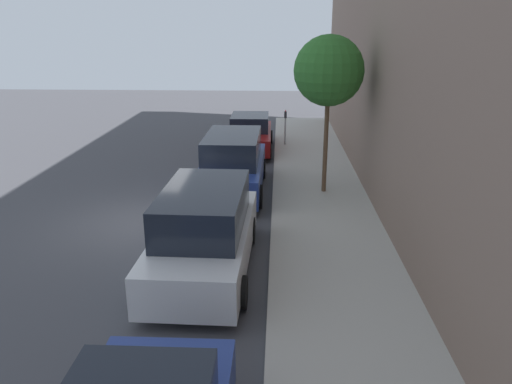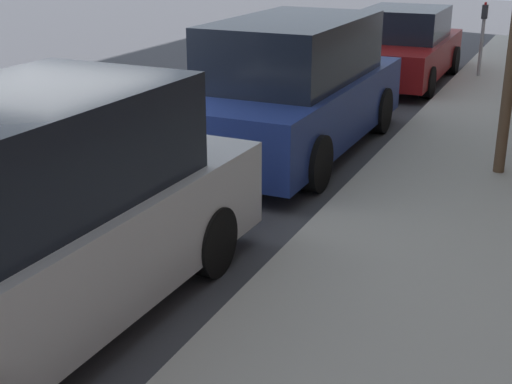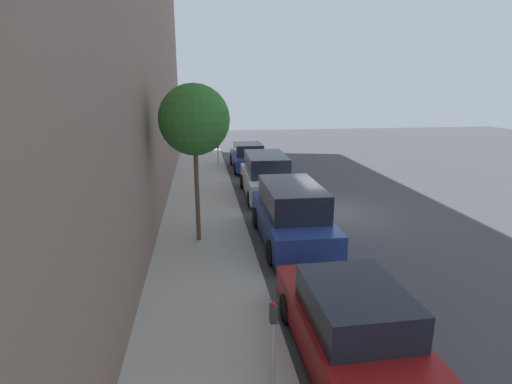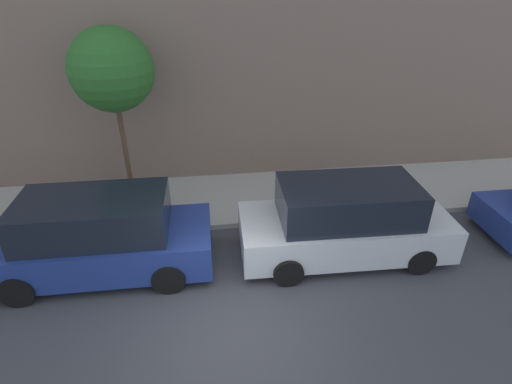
{
  "view_description": "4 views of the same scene",
  "coord_description": "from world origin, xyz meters",
  "px_view_note": "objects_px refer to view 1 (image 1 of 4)",
  "views": [
    {
      "loc": [
        3.67,
        -12.65,
        5.12
      ],
      "look_at": [
        3.09,
        -0.24,
        1.0
      ],
      "focal_mm": 35.0,
      "sensor_mm": 36.0,
      "label": 1
    },
    {
      "loc": [
        5.85,
        -6.59,
        3.01
      ],
      "look_at": [
        3.58,
        -1.56,
        1.0
      ],
      "focal_mm": 50.0,
      "sensor_mm": 36.0,
      "label": 2
    },
    {
      "loc": [
        4.97,
        14.46,
        4.87
      ],
      "look_at": [
        2.97,
        0.2,
        1.0
      ],
      "focal_mm": 28.0,
      "sensor_mm": 36.0,
      "label": 3
    },
    {
      "loc": [
        -5.35,
        0.27,
        6.08
      ],
      "look_at": [
        3.63,
        -0.89,
        1.0
      ],
      "focal_mm": 28.0,
      "sensor_mm": 36.0,
      "label": 4
    }
  ],
  "objects_px": {
    "parked_minivan_second": "(205,232)",
    "parking_meter_far": "(285,124)",
    "parked_minivan_third": "(233,164)",
    "street_tree": "(329,71)",
    "parked_sedan_fourth": "(250,134)"
  },
  "relations": [
    {
      "from": "parked_minivan_second",
      "to": "street_tree",
      "type": "bearing_deg",
      "value": 60.45
    },
    {
      "from": "parked_minivan_third",
      "to": "parked_sedan_fourth",
      "type": "xyz_separation_m",
      "value": [
        0.22,
        5.76,
        -0.19
      ]
    },
    {
      "from": "parked_minivan_second",
      "to": "parking_meter_far",
      "type": "distance_m",
      "value": 12.06
    },
    {
      "from": "parked_minivan_third",
      "to": "street_tree",
      "type": "height_order",
      "value": "street_tree"
    },
    {
      "from": "parked_sedan_fourth",
      "to": "street_tree",
      "type": "bearing_deg",
      "value": -65.83
    },
    {
      "from": "parked_minivan_second",
      "to": "parking_meter_far",
      "type": "relative_size",
      "value": 3.26
    },
    {
      "from": "parked_minivan_third",
      "to": "parked_sedan_fourth",
      "type": "relative_size",
      "value": 1.09
    },
    {
      "from": "parked_minivan_second",
      "to": "parking_meter_far",
      "type": "height_order",
      "value": "parked_minivan_second"
    },
    {
      "from": "parked_sedan_fourth",
      "to": "street_tree",
      "type": "xyz_separation_m",
      "value": [
        2.7,
        -6.02,
        3.15
      ]
    },
    {
      "from": "parked_minivan_second",
      "to": "parked_minivan_third",
      "type": "relative_size",
      "value": 1.01
    },
    {
      "from": "parked_minivan_third",
      "to": "parked_sedan_fourth",
      "type": "distance_m",
      "value": 5.77
    },
    {
      "from": "parked_sedan_fourth",
      "to": "parking_meter_far",
      "type": "distance_m",
      "value": 1.67
    },
    {
      "from": "parking_meter_far",
      "to": "street_tree",
      "type": "height_order",
      "value": "street_tree"
    },
    {
      "from": "parked_minivan_second",
      "to": "parked_sedan_fourth",
      "type": "relative_size",
      "value": 1.09
    },
    {
      "from": "parked_minivan_second",
      "to": "parking_meter_far",
      "type": "bearing_deg",
      "value": 81.18
    }
  ]
}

